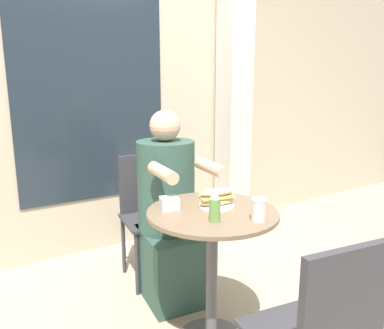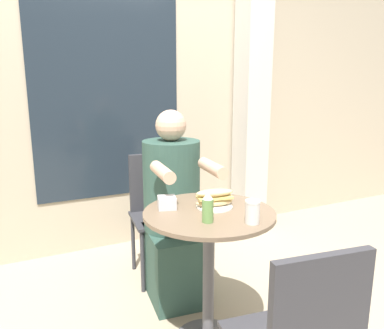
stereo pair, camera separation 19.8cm
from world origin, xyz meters
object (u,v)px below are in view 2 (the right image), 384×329
(seated_diner, at_px, (174,219))
(diner_chair, at_px, (156,203))
(condiment_bottle, at_px, (208,208))
(sandwich_on_plate, at_px, (215,199))
(drink_cup, at_px, (252,212))
(cafe_table, at_px, (209,249))

(seated_diner, bearing_deg, diner_chair, -86.01)
(condiment_bottle, bearing_deg, seated_diner, 80.96)
(sandwich_on_plate, bearing_deg, drink_cup, -80.56)
(cafe_table, xyz_separation_m, condiment_bottle, (-0.08, -0.12, 0.27))
(drink_cup, bearing_deg, sandwich_on_plate, 99.44)
(cafe_table, relative_size, seated_diner, 0.61)
(drink_cup, height_order, condiment_bottle, condiment_bottle)
(diner_chair, relative_size, drink_cup, 8.08)
(sandwich_on_plate, xyz_separation_m, drink_cup, (0.05, -0.27, 0.01))
(diner_chair, relative_size, sandwich_on_plate, 4.24)
(cafe_table, relative_size, condiment_bottle, 5.28)
(diner_chair, height_order, condiment_bottle, condiment_bottle)
(diner_chair, bearing_deg, sandwich_on_plate, 97.23)
(sandwich_on_plate, relative_size, drink_cup, 1.90)
(seated_diner, bearing_deg, sandwich_on_plate, 99.57)
(sandwich_on_plate, distance_m, condiment_bottle, 0.22)
(cafe_table, height_order, seated_diner, seated_diner)
(diner_chair, height_order, drink_cup, diner_chair)
(diner_chair, bearing_deg, cafe_table, 93.55)
(seated_diner, xyz_separation_m, condiment_bottle, (-0.10, -0.65, 0.29))
(cafe_table, xyz_separation_m, sandwich_on_plate, (0.06, 0.04, 0.25))
(cafe_table, height_order, sandwich_on_plate, sandwich_on_plate)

